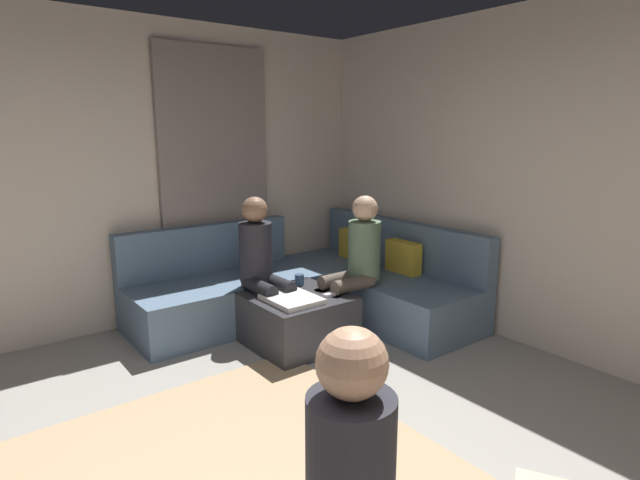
% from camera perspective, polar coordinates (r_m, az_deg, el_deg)
% --- Properties ---
extents(wall_back, '(6.00, 0.12, 2.70)m').
position_cam_1_polar(wall_back, '(4.22, 28.94, 5.24)').
color(wall_back, beige).
rests_on(wall_back, ground_plane).
extents(wall_left, '(0.12, 6.00, 2.70)m').
position_cam_1_polar(wall_left, '(4.72, -26.42, 6.06)').
color(wall_left, beige).
rests_on(wall_left, ground_plane).
extents(curtain_panel, '(0.06, 1.10, 2.50)m').
position_cam_1_polar(curtain_panel, '(5.05, -11.46, 6.25)').
color(curtain_panel, gray).
rests_on(curtain_panel, ground_plane).
extents(sectional_couch, '(2.10, 2.55, 0.87)m').
position_cam_1_polar(sectional_couch, '(4.90, -0.91, -5.27)').
color(sectional_couch, slate).
rests_on(sectional_couch, ground_plane).
extents(ottoman, '(0.76, 0.76, 0.42)m').
position_cam_1_polar(ottoman, '(4.31, -2.54, -8.79)').
color(ottoman, '#333338').
rests_on(ottoman, ground_plane).
extents(folded_blanket, '(0.44, 0.36, 0.04)m').
position_cam_1_polar(folded_blanket, '(4.09, -3.15, -6.53)').
color(folded_blanket, white).
rests_on(folded_blanket, ottoman).
extents(coffee_mug, '(0.08, 0.08, 0.10)m').
position_cam_1_polar(coffee_mug, '(4.49, -2.30, -4.42)').
color(coffee_mug, '#334C72').
rests_on(coffee_mug, ottoman).
extents(game_remote, '(0.05, 0.15, 0.02)m').
position_cam_1_polar(game_remote, '(4.22, 1.30, -6.02)').
color(game_remote, white).
rests_on(game_remote, ottoman).
extents(person_on_couch_back, '(0.30, 0.60, 1.20)m').
position_cam_1_polar(person_on_couch_back, '(4.42, 3.96, -2.17)').
color(person_on_couch_back, brown).
rests_on(person_on_couch_back, ground_plane).
extents(person_on_couch_side, '(0.60, 0.30, 1.20)m').
position_cam_1_polar(person_on_couch_side, '(4.34, -6.45, -2.46)').
color(person_on_couch_side, black).
rests_on(person_on_couch_side, ground_plane).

